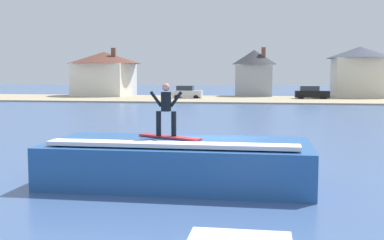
{
  "coord_description": "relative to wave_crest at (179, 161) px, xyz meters",
  "views": [
    {
      "loc": [
        1.64,
        -15.81,
        3.49
      ],
      "look_at": [
        -1.14,
        1.79,
        1.77
      ],
      "focal_mm": 44.93,
      "sensor_mm": 36.0,
      "label": 1
    }
  ],
  "objects": [
    {
      "name": "car_near_shore",
      "position": [
        -8.1,
        49.6,
        0.25
      ],
      "size": [
        4.0,
        2.24,
        1.86
      ],
      "color": "silver",
      "rests_on": "ground_plane"
    },
    {
      "name": "shoreline_bank",
      "position": [
        1.14,
        49.09,
        -0.61
      ],
      "size": [
        120.0,
        16.63,
        0.18
      ],
      "color": "tan",
      "rests_on": "ground_plane"
    },
    {
      "name": "house_with_chimney",
      "position": [
        -21.82,
        55.54,
        3.14
      ],
      "size": [
        11.13,
        11.13,
        7.29
      ],
      "color": "silver",
      "rests_on": "ground_plane"
    },
    {
      "name": "house_gabled_white",
      "position": [
        15.65,
        56.59,
        3.31
      ],
      "size": [
        9.4,
        9.4,
        7.31
      ],
      "color": "beige",
      "rests_on": "ground_plane"
    },
    {
      "name": "surfer",
      "position": [
        -0.35,
        -0.26,
        1.76
      ],
      "size": [
        1.04,
        0.32,
        1.66
      ],
      "color": "black",
      "rests_on": "surfboard"
    },
    {
      "name": "house_small_cottage",
      "position": [
        0.74,
        57.69,
        3.16
      ],
      "size": [
        6.65,
        6.65,
        7.35
      ],
      "color": "#9EA3AD",
      "rests_on": "ground_plane"
    },
    {
      "name": "wave_crest",
      "position": [
        0.0,
        0.0,
        0.0
      ],
      "size": [
        8.29,
        3.92,
        1.48
      ],
      "color": "#26579A",
      "rests_on": "ground_plane"
    },
    {
      "name": "ground_plane",
      "position": [
        1.14,
        0.92,
        -0.7
      ],
      "size": [
        260.0,
        260.0,
        0.0
      ],
      "primitive_type": "plane",
      "color": "#3F5B8D"
    },
    {
      "name": "car_far_shore",
      "position": [
        8.5,
        50.5,
        0.25
      ],
      "size": [
        4.46,
        2.08,
        1.86
      ],
      "color": "black",
      "rests_on": "ground_plane"
    },
    {
      "name": "surfboard",
      "position": [
        -0.26,
        -0.21,
        0.81
      ],
      "size": [
        2.19,
        1.34,
        0.06
      ],
      "color": "#D8333F",
      "rests_on": "wave_crest"
    }
  ]
}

